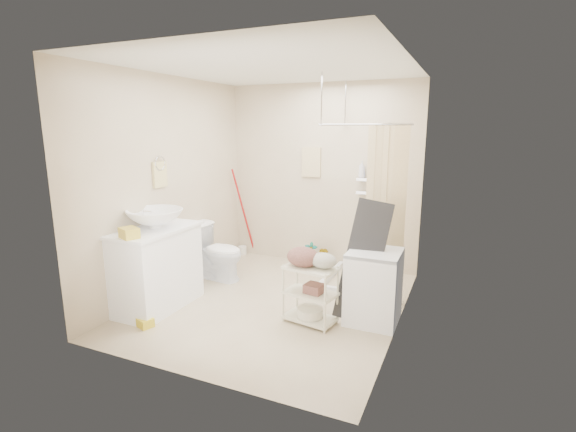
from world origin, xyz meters
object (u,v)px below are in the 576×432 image
Objects in this scene: toilet at (217,251)px; laundry_rack at (310,289)px; washing_machine at (374,286)px; vanity at (157,268)px.

laundry_rack is at bearing -108.69° from toilet.
washing_machine is 0.66m from laundry_rack.
vanity is 1.74m from laundry_rack.
vanity reaches higher than laundry_rack.
washing_machine reaches higher than laundry_rack.
laundry_rack is at bearing 10.51° from vanity.
washing_machine is at bearing 36.26° from laundry_rack.
laundry_rack is (1.59, -0.71, -0.01)m from toilet.
laundry_rack is at bearing -153.74° from washing_machine.
toilet is 2.22m from washing_machine.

